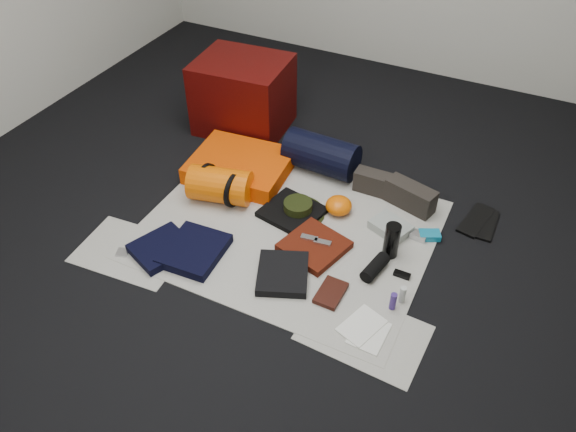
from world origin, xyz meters
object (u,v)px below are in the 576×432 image
at_px(sleeping_pad, 240,166).
at_px(water_bottle, 392,241).
at_px(navy_duffel, 321,154).
at_px(paperback_book, 331,293).
at_px(compact_camera, 419,236).
at_px(stuff_sack, 220,185).
at_px(red_cabinet, 243,95).

bearing_deg(sleeping_pad, water_bottle, -14.63).
bearing_deg(navy_duffel, paperback_book, -60.96).
xyz_separation_m(navy_duffel, compact_camera, (0.76, -0.35, -0.10)).
bearing_deg(water_bottle, stuff_sack, 179.89).
bearing_deg(water_bottle, sleeping_pad, 165.37).
bearing_deg(water_bottle, compact_camera, 61.54).
relative_size(red_cabinet, water_bottle, 2.89).
bearing_deg(stuff_sack, navy_duffel, 51.99).
relative_size(stuff_sack, navy_duffel, 0.79).
bearing_deg(navy_duffel, water_bottle, -37.36).
distance_m(sleeping_pad, stuff_sack, 0.29).
bearing_deg(red_cabinet, compact_camera, -26.85).
relative_size(red_cabinet, navy_duffel, 1.30).
relative_size(sleeping_pad, water_bottle, 2.89).
xyz_separation_m(water_bottle, paperback_book, (-0.18, -0.41, -0.09)).
bearing_deg(compact_camera, water_bottle, -113.88).
distance_m(sleeping_pad, compact_camera, 1.21).
bearing_deg(navy_duffel, sleeping_pad, -147.80).
bearing_deg(water_bottle, red_cabinet, 149.65).
relative_size(water_bottle, compact_camera, 2.25).
bearing_deg(stuff_sack, red_cabinet, 109.63).
distance_m(red_cabinet, paperback_book, 1.70).
bearing_deg(navy_duffel, compact_camera, -22.31).
height_order(red_cabinet, water_bottle, red_cabinet).
bearing_deg(compact_camera, paperback_book, -110.49).
distance_m(stuff_sack, water_bottle, 1.08).
xyz_separation_m(red_cabinet, compact_camera, (1.46, -0.60, -0.23)).
bearing_deg(navy_duffel, stuff_sack, -125.43).
relative_size(sleeping_pad, navy_duffel, 1.30).
distance_m(red_cabinet, navy_duffel, 0.76).
xyz_separation_m(sleeping_pad, compact_camera, (1.21, -0.09, -0.04)).
bearing_deg(red_cabinet, paperback_book, -50.04).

